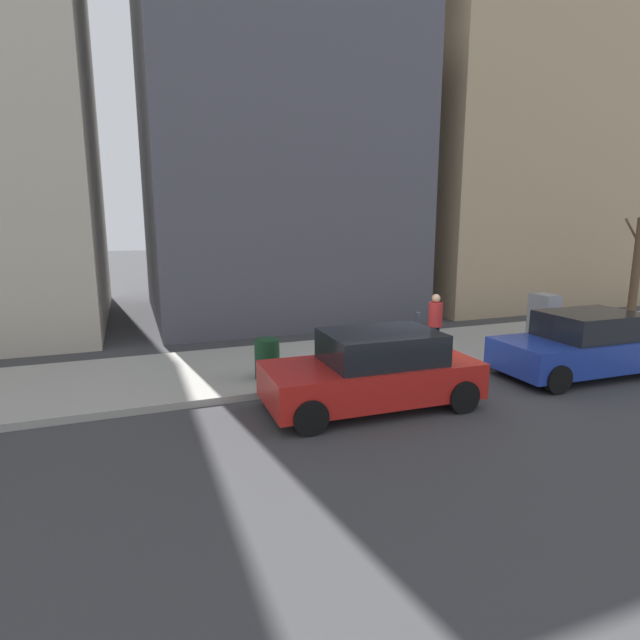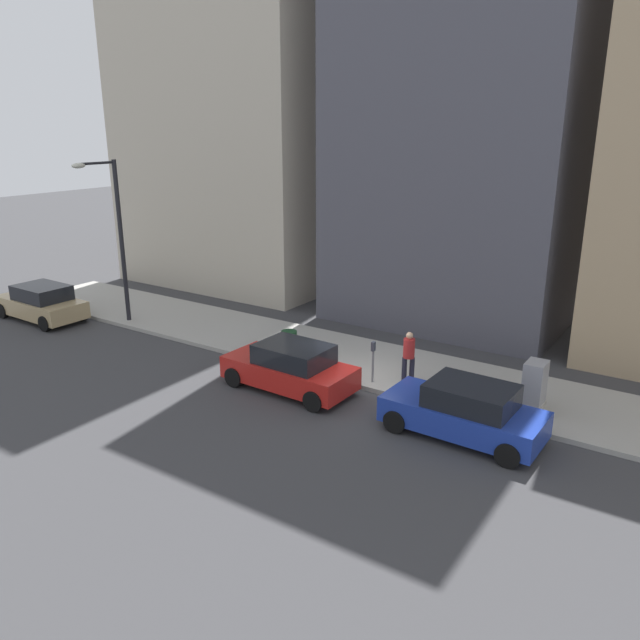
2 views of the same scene
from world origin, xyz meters
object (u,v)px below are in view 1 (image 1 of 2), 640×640
utility_box (543,319)px  office_tower_left (492,140)px  parked_car_blue (584,345)px  pedestrian_near_meter (435,322)px  bare_tree (638,266)px  parking_meter (417,334)px  office_block_center (267,5)px  parked_car_red (374,371)px  trash_bin (267,359)px

utility_box → office_tower_left: office_tower_left is taller
parked_car_blue → pedestrian_near_meter: 3.51m
utility_box → bare_tree: size_ratio=0.33×
utility_box → bare_tree: bearing=-76.5°
parking_meter → office_block_center: bearing=5.3°
parked_car_red → office_block_center: bearing=-4.1°
parked_car_red → pedestrian_near_meter: size_ratio=2.56×
office_tower_left → office_block_center: office_block_center is taller
utility_box → office_block_center: 15.01m
parking_meter → pedestrian_near_meter: 1.13m
pedestrian_near_meter → bare_tree: bearing=156.2°
trash_bin → pedestrian_near_meter: 4.56m
bare_tree → parked_car_blue: bearing=119.7°
trash_bin → parked_car_red: bearing=-142.7°
pedestrian_near_meter → trash_bin: bearing=-30.7°
parking_meter → office_block_center: office_block_center is taller
parking_meter → bare_tree: 10.43m
parked_car_red → office_block_center: office_block_center is taller
parking_meter → parked_car_red: bearing=129.3°
parking_meter → trash_bin: 3.66m
parked_car_blue → office_block_center: size_ratio=0.18×
office_block_center → parked_car_red: bearing=174.4°
parked_car_blue → parking_meter: size_ratio=3.15×
utility_box → trash_bin: (-0.40, 8.38, -0.25)m
bare_tree → office_block_center: office_block_center is taller
parked_car_red → pedestrian_near_meter: (2.28, -2.93, 0.35)m
parked_car_red → parking_meter: bearing=-49.2°
parked_car_blue → pedestrian_near_meter: bearing=52.5°
bare_tree → parking_meter: bearing=101.9°
utility_box → bare_tree: bare_tree is taller
utility_box → office_tower_left: (10.49, -6.30, 6.82)m
pedestrian_near_meter → office_block_center: office_block_center is taller
bare_tree → trash_bin: size_ratio=4.79×
parked_car_blue → trash_bin: parked_car_blue is taller
parked_car_blue → parked_car_red: same height
parking_meter → office_tower_left: (11.34, -11.07, 6.69)m
trash_bin → office_tower_left: (10.89, -14.68, 7.07)m
utility_box → trash_bin: 8.39m
office_block_center → parked_car_blue: bearing=-158.1°
parking_meter → utility_box: utility_box is taller
parked_car_blue → bare_tree: size_ratio=0.98×
parked_car_blue → office_block_center: bearing=23.4°
parked_car_blue → utility_box: size_ratio=2.97×
utility_box → parked_car_blue: bearing=154.9°
parked_car_red → bare_tree: 12.81m
bare_tree → office_block_center: size_ratio=0.19×
parking_meter → office_block_center: size_ratio=0.06×
parked_car_blue → office_tower_left: size_ratio=0.28×
pedestrian_near_meter → office_tower_left: bearing=-166.6°
parking_meter → office_tower_left: bearing=-44.3°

